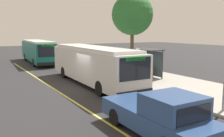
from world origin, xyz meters
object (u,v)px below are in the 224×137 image
route_sign_post (138,61)px  waiting_bench (146,71)px  transit_bus_main (92,64)px  pickup_truck (160,116)px  transit_bus_second (38,51)px

route_sign_post → waiting_bench: bearing=129.7°
waiting_bench → route_sign_post: route_sign_post is taller
waiting_bench → transit_bus_main: bearing=-96.3°
pickup_truck → route_sign_post: 8.75m
transit_bus_second → pickup_truck: 25.93m
transit_bus_main → waiting_bench: size_ratio=7.44×
transit_bus_second → route_sign_post: size_ratio=4.33×
transit_bus_second → route_sign_post: bearing=8.1°
transit_bus_main → waiting_bench: (0.55, 5.03, -0.98)m
transit_bus_second → pickup_truck: transit_bus_second is taller
transit_bus_main → pickup_truck: 10.43m
transit_bus_second → waiting_bench: bearing=18.1°
waiting_bench → pickup_truck: bearing=-36.7°
transit_bus_main → waiting_bench: 5.15m
pickup_truck → waiting_bench: (-9.63, 7.19, -0.22)m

